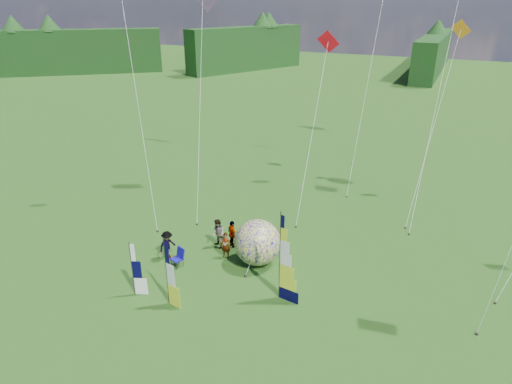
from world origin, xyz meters
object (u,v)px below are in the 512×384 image
at_px(spectator_d, 232,234).
at_px(camp_chair, 177,258).
at_px(feather_banner_main, 280,258).
at_px(spectator_b, 218,234).
at_px(kite_whale, 445,63).
at_px(spectator_c, 167,245).
at_px(side_banner_left, 167,273).
at_px(bol_inflatable, 257,243).
at_px(side_banner_far, 132,270).
at_px(spectator_a, 226,245).

relative_size(spectator_d, camp_chair, 1.54).
relative_size(feather_banner_main, spectator_b, 2.53).
height_order(camp_chair, kite_whale, kite_whale).
xyz_separation_m(spectator_c, camp_chair, (0.99, -0.53, -0.32)).
bearing_deg(camp_chair, kite_whale, 73.87).
height_order(spectator_b, camp_chair, spectator_b).
xyz_separation_m(spectator_d, camp_chair, (-1.81, -3.33, -0.31)).
relative_size(feather_banner_main, kite_whale, 0.24).
bearing_deg(side_banner_left, camp_chair, 127.69).
bearing_deg(bol_inflatable, side_banner_far, -129.73).
bearing_deg(feather_banner_main, spectator_a, 160.72).
bearing_deg(spectator_b, spectator_d, 60.30).
xyz_separation_m(camp_chair, kite_whale, (11.71, 15.89, 9.49)).
height_order(spectator_c, camp_chair, spectator_c).
bearing_deg(spectator_a, feather_banner_main, -31.49).
height_order(spectator_b, spectator_c, spectator_b).
distance_m(side_banner_far, camp_chair, 3.31).
bearing_deg(spectator_c, spectator_a, -47.17).
xyz_separation_m(spectator_d, kite_whale, (9.89, 12.56, 9.18)).
bearing_deg(side_banner_left, bol_inflatable, 76.27).
bearing_deg(spectator_a, kite_whale, 51.65).
bearing_deg(feather_banner_main, spectator_c, -177.16).
bearing_deg(side_banner_left, spectator_c, 136.18).
bearing_deg(kite_whale, feather_banner_main, -126.97).
bearing_deg(spectator_b, spectator_a, -8.95).
distance_m(side_banner_left, bol_inflatable, 5.89).
bearing_deg(spectator_d, side_banner_far, 109.04).
bearing_deg(spectator_b, bol_inflatable, 19.59).
bearing_deg(spectator_d, feather_banner_main, -179.09).
height_order(bol_inflatable, camp_chair, bol_inflatable).
height_order(spectator_b, kite_whale, kite_whale).
distance_m(spectator_a, kite_whale, 19.24).
height_order(bol_inflatable, spectator_c, bol_inflatable).
bearing_deg(camp_chair, spectator_b, 90.35).
bearing_deg(side_banner_far, spectator_d, 49.27).
relative_size(side_banner_far, camp_chair, 2.62).
bearing_deg(bol_inflatable, spectator_d, 154.68).
distance_m(spectator_b, spectator_d, 0.87).
relative_size(bol_inflatable, camp_chair, 2.35).
xyz_separation_m(side_banner_left, spectator_c, (-2.53, 3.57, -0.92)).
bearing_deg(side_banner_far, side_banner_left, -18.28).
height_order(side_banner_left, spectator_a, side_banner_left).
bearing_deg(side_banner_left, kite_whale, 72.62).
relative_size(side_banner_left, kite_whale, 0.18).
relative_size(feather_banner_main, spectator_c, 2.67).
height_order(side_banner_left, spectator_d, side_banner_left).
relative_size(feather_banner_main, spectator_a, 2.93).
bearing_deg(spectator_a, bol_inflatable, 3.45).
xyz_separation_m(spectator_a, spectator_d, (-0.23, 1.26, 0.07)).
distance_m(feather_banner_main, spectator_d, 5.98).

